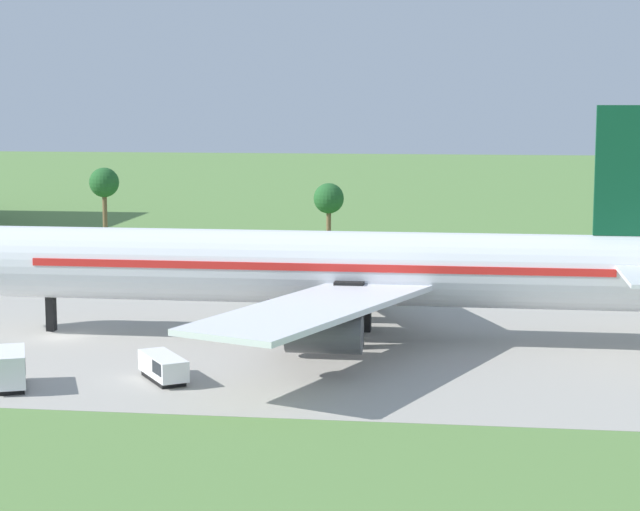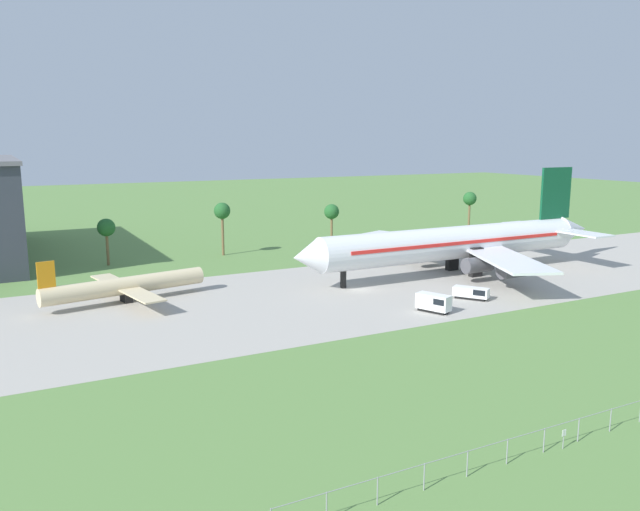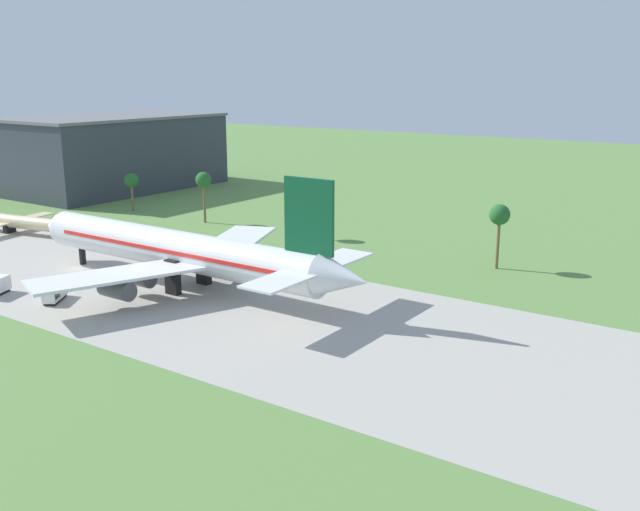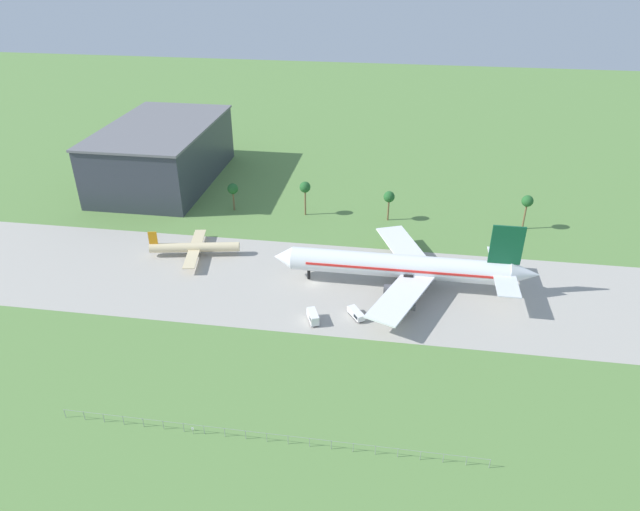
{
  "view_description": "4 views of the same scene",
  "coord_description": "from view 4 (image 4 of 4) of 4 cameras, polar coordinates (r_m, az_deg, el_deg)",
  "views": [
    {
      "loc": [
        34.44,
        -92.75,
        20.63
      ],
      "look_at": [
        21.84,
        2.48,
        7.09
      ],
      "focal_mm": 65.0,
      "sensor_mm": 36.0,
      "label": 1
    },
    {
      "loc": [
        -53.84,
        -88.06,
        24.89
      ],
      "look_at": [
        -6.34,
        2.48,
        6.09
      ],
      "focal_mm": 35.0,
      "sensor_mm": 36.0,
      "label": 2
    },
    {
      "loc": [
        103.61,
        -74.74,
        33.17
      ],
      "look_at": [
        50.02,
        2.48,
        9.17
      ],
      "focal_mm": 40.0,
      "sensor_mm": 36.0,
      "label": 3
    },
    {
      "loc": [
        20.89,
        -127.36,
        81.92
      ],
      "look_at": [
        0.84,
        5.0,
        6.0
      ],
      "focal_mm": 32.0,
      "sensor_mm": 36.0,
      "label": 4
    }
  ],
  "objects": [
    {
      "name": "no_stopping_sign",
      "position": [
        113.82,
        -12.61,
        -16.65
      ],
      "size": [
        0.44,
        0.08,
        1.68
      ],
      "color": "gray",
      "rests_on": "ground_plane"
    },
    {
      "name": "catering_van",
      "position": [
        139.74,
        3.67,
        -5.88
      ],
      "size": [
        4.77,
        5.72,
        1.89
      ],
      "color": "black",
      "rests_on": "ground_plane"
    },
    {
      "name": "palm_tree_row",
      "position": [
        185.1,
        4.12,
        6.16
      ],
      "size": [
        98.06,
        3.6,
        11.68
      ],
      "color": "brown",
      "rests_on": "ground_plane"
    },
    {
      "name": "terminal_building",
      "position": [
        222.27,
        -15.48,
        9.81
      ],
      "size": [
        36.72,
        61.2,
        21.42
      ],
      "color": "#333842",
      "rests_on": "ground_plane"
    },
    {
      "name": "ground_plane",
      "position": [
        152.86,
        -0.59,
        -2.85
      ],
      "size": [
        600.0,
        600.0,
        0.0
      ],
      "primitive_type": "plane",
      "color": "#5B8442"
    },
    {
      "name": "jet_airliner",
      "position": [
        150.42,
        8.44,
        -1.1
      ],
      "size": [
        68.99,
        51.28,
        19.65
      ],
      "color": "white",
      "rests_on": "ground_plane"
    },
    {
      "name": "regional_aircraft",
      "position": [
        168.91,
        -12.46,
        0.79
      ],
      "size": [
        25.81,
        23.39,
        7.87
      ],
      "color": "beige",
      "rests_on": "ground_plane"
    },
    {
      "name": "taxiway_strip",
      "position": [
        152.86,
        -0.59,
        -2.84
      ],
      "size": [
        320.0,
        44.0,
        0.02
      ],
      "color": "#A8A399",
      "rests_on": "ground_plane"
    },
    {
      "name": "perimeter_fence",
      "position": [
        110.22,
        -5.36,
        -17.51
      ],
      "size": [
        80.1,
        0.1,
        2.1
      ],
      "color": "gray",
      "rests_on": "ground_plane"
    },
    {
      "name": "baggage_tug",
      "position": [
        137.8,
        -0.69,
        -6.18
      ],
      "size": [
        3.78,
        5.47,
        2.68
      ],
      "color": "black",
      "rests_on": "ground_plane"
    }
  ]
}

